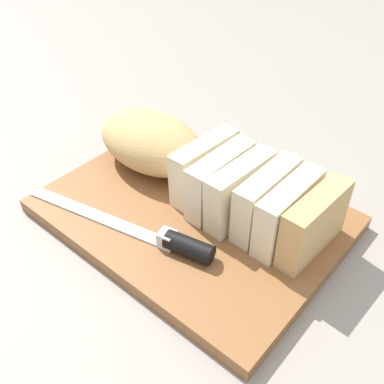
% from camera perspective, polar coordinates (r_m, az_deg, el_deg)
% --- Properties ---
extents(ground_plane, '(3.00, 3.00, 0.00)m').
position_cam_1_polar(ground_plane, '(0.63, 0.00, -3.50)').
color(ground_plane, gray).
extents(cutting_board, '(0.41, 0.31, 0.02)m').
position_cam_1_polar(cutting_board, '(0.63, 0.00, -2.83)').
color(cutting_board, brown).
rests_on(cutting_board, ground_plane).
extents(bread_loaf, '(0.39, 0.13, 0.08)m').
position_cam_1_polar(bread_loaf, '(0.63, 0.64, 3.42)').
color(bread_loaf, tan).
rests_on(bread_loaf, cutting_board).
extents(bread_knife, '(0.28, 0.09, 0.02)m').
position_cam_1_polar(bread_knife, '(0.57, -3.43, -6.02)').
color(bread_knife, silver).
rests_on(bread_knife, cutting_board).
extents(crumb_near_knife, '(0.00, 0.00, 0.00)m').
position_cam_1_polar(crumb_near_knife, '(0.63, 4.30, -1.30)').
color(crumb_near_knife, '#A8753D').
rests_on(crumb_near_knife, cutting_board).
extents(crumb_near_loaf, '(0.01, 0.01, 0.01)m').
position_cam_1_polar(crumb_near_loaf, '(0.61, 3.42, -2.75)').
color(crumb_near_loaf, '#A8753D').
rests_on(crumb_near_loaf, cutting_board).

